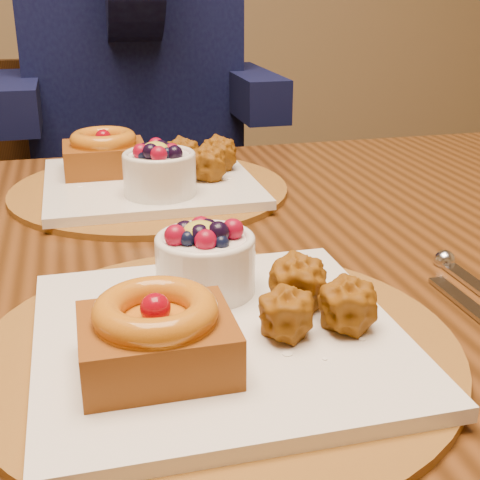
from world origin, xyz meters
The scene contains 5 objects.
dining_table centered at (0.08, -0.04, 0.68)m, with size 1.60×0.90×0.76m.
place_setting_near centered at (0.08, -0.26, 0.78)m, with size 0.38×0.38×0.08m.
place_setting_far centered at (0.08, 0.17, 0.78)m, with size 0.38×0.38×0.09m.
chair_far centered at (0.00, 0.73, 0.48)m, with size 0.46×0.46×0.87m.
diner centered at (0.12, 0.75, 0.95)m, with size 0.54×0.52×0.89m.
Camera 1 is at (-0.02, -0.71, 1.03)m, focal length 50.00 mm.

